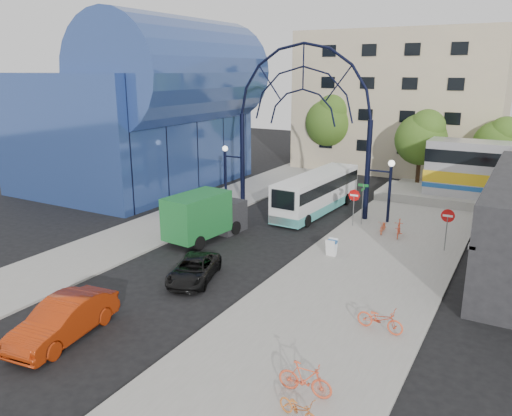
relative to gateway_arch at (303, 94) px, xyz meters
The scene contains 22 objects.
ground 16.41m from the gateway_arch, 90.00° to the right, with size 120.00×120.00×0.00m, color black.
sidewalk_east 15.37m from the gateway_arch, 51.34° to the right, with size 8.00×56.00×0.12m, color gray.
plaza_west 13.36m from the gateway_arch, 129.09° to the right, with size 5.00×50.00×0.12m, color gray.
gateway_arch is the anchor object (origin of this frame).
stop_sign 8.37m from the gateway_arch, 22.63° to the right, with size 0.80×0.07×2.50m.
do_not_enter_sign 13.43m from the gateway_arch, 19.99° to the right, with size 0.76×0.07×2.48m.
street_name_sign 8.38m from the gateway_arch, 15.07° to the right, with size 0.70×0.70×2.80m.
sandwich_board 12.52m from the gateway_arch, 55.09° to the right, with size 0.55×0.61×0.99m.
transit_hall 15.45m from the gateway_arch, behind, with size 16.50×18.00×14.50m.
apartment_block 21.12m from the gateway_arch, 84.55° to the left, with size 20.00×12.10×14.00m.
tree_north_a 13.98m from the gateway_arch, 62.83° to the left, with size 4.48×4.48×7.00m.
tree_north_b 16.72m from the gateway_arch, 103.68° to the left, with size 5.12×5.12×8.00m.
tree_north_c 18.95m from the gateway_arch, 48.96° to the left, with size 4.16×4.16×6.50m.
city_bus 7.18m from the gateway_arch, 19.55° to the left, with size 2.85×10.45×2.84m.
green_truck 11.48m from the gateway_arch, 105.82° to the right, with size 2.71×6.09×2.99m.
black_suv 16.42m from the gateway_arch, 87.11° to the right, with size 1.91×4.15×1.15m, color black.
red_sedan 22.75m from the gateway_arch, 91.03° to the right, with size 1.70×4.86×1.60m, color #9C2909.
bike_near_a 10.93m from the gateway_arch, 19.63° to the right, with size 0.54×1.55×0.82m, color #F46130.
bike_near_b 11.62m from the gateway_arch, 19.17° to the right, with size 0.50×1.78×1.07m, color #F05130.
bike_far_a 19.80m from the gateway_arch, 55.31° to the right, with size 0.67×1.92×1.01m, color #DE4F2C.
bike_far_b 23.56m from the gateway_arch, 65.03° to the right, with size 0.52×1.84×1.11m, color #DB4D2B.
bike_far_c 24.81m from the gateway_arch, 65.53° to the right, with size 0.53×1.51×0.79m, color #CC6B28.
Camera 1 is at (14.84, -19.02, 10.24)m, focal length 35.00 mm.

